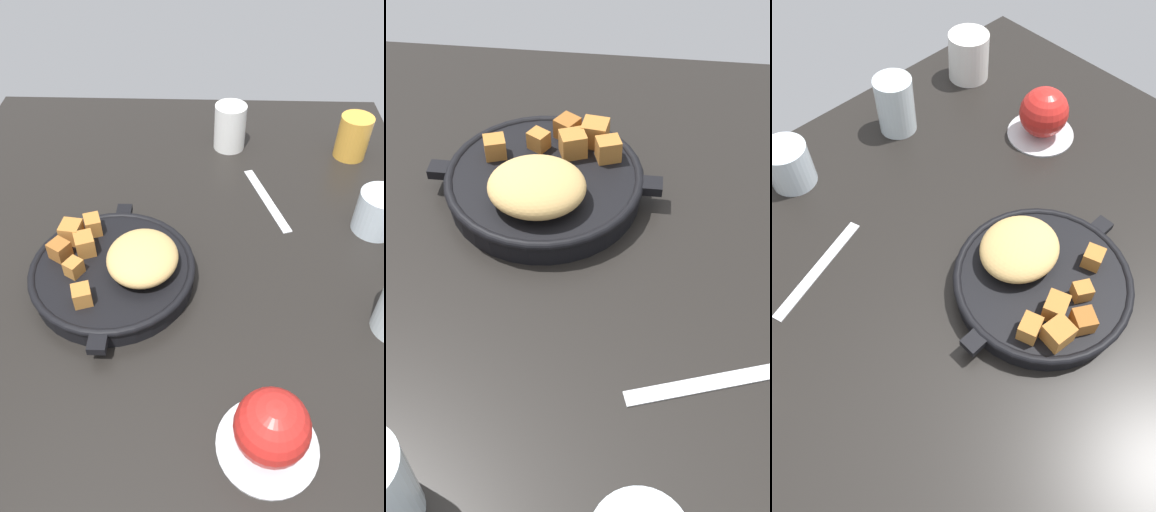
% 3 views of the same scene
% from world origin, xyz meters
% --- Properties ---
extents(ground_plane, '(1.05, 0.87, 0.02)m').
position_xyz_m(ground_plane, '(0.00, 0.00, -0.01)').
color(ground_plane, black).
extents(cast_iron_skillet, '(0.29, 0.24, 0.08)m').
position_xyz_m(cast_iron_skillet, '(0.05, -0.08, 0.03)').
color(cast_iron_skillet, black).
rests_on(cast_iron_skillet, ground_plane).
extents(saucer_plate, '(0.12, 0.12, 0.01)m').
position_xyz_m(saucer_plate, '(0.29, 0.12, 0.00)').
color(saucer_plate, '#B7BABF').
rests_on(saucer_plate, ground_plane).
extents(red_apple, '(0.08, 0.08, 0.08)m').
position_xyz_m(red_apple, '(0.29, 0.12, 0.05)').
color(red_apple, red).
rests_on(red_apple, saucer_plate).
extents(butter_knife, '(0.18, 0.07, 0.00)m').
position_xyz_m(butter_knife, '(-0.15, 0.15, 0.00)').
color(butter_knife, silver).
rests_on(butter_knife, ground_plane).
extents(water_glass_short, '(0.07, 0.07, 0.07)m').
position_xyz_m(water_glass_short, '(-0.08, 0.33, 0.04)').
color(water_glass_short, silver).
rests_on(water_glass_short, ground_plane).
extents(water_glass_tall, '(0.07, 0.07, 0.10)m').
position_xyz_m(water_glass_tall, '(0.12, 0.31, 0.05)').
color(water_glass_tall, silver).
rests_on(water_glass_tall, ground_plane).
extents(ceramic_mug_white, '(0.08, 0.08, 0.09)m').
position_xyz_m(ceramic_mug_white, '(0.32, 0.33, 0.04)').
color(ceramic_mug_white, silver).
rests_on(ceramic_mug_white, ground_plane).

